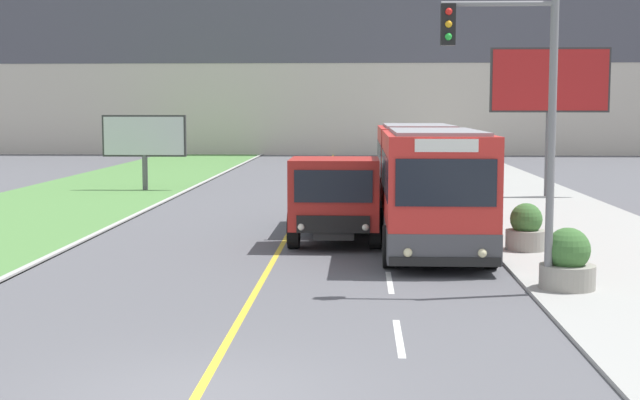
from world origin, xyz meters
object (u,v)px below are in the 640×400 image
(billboard_small, at_px, (144,138))
(planter_round_near, at_px, (568,262))
(traffic_light_mast, at_px, (520,99))
(city_bus, at_px, (425,181))
(billboard_large, at_px, (550,85))
(car_distant, at_px, (397,169))
(dump_truck, at_px, (336,199))
(planter_round_second, at_px, (526,229))

(billboard_small, distance_m, planter_round_near, 25.60)
(traffic_light_mast, bearing_deg, city_bus, 99.24)
(billboard_small, bearing_deg, billboard_large, -8.66)
(car_distant, bearing_deg, planter_round_near, -84.73)
(planter_round_near, bearing_deg, city_bus, 106.94)
(dump_truck, bearing_deg, planter_round_near, -53.82)
(dump_truck, bearing_deg, billboard_large, 55.60)
(planter_round_second, bearing_deg, city_bus, 130.83)
(dump_truck, distance_m, planter_round_near, 8.26)
(city_bus, xyz_separation_m, car_distant, (-0.05, 18.22, -0.92))
(city_bus, bearing_deg, planter_round_second, -49.17)
(city_bus, height_order, billboard_large, billboard_large)
(traffic_light_mast, relative_size, planter_round_near, 4.94)
(city_bus, relative_size, traffic_light_mast, 2.09)
(dump_truck, xyz_separation_m, car_distant, (2.48, 19.24, -0.51))
(dump_truck, distance_m, car_distant, 19.41)
(dump_truck, relative_size, billboard_large, 1.10)
(city_bus, distance_m, planter_round_second, 3.80)
(dump_truck, bearing_deg, traffic_light_mast, -60.90)
(billboard_large, bearing_deg, traffic_light_mast, -103.41)
(billboard_small, height_order, planter_round_second, billboard_small)
(planter_round_near, bearing_deg, traffic_light_mast, -169.94)
(planter_round_second, bearing_deg, billboard_small, 129.96)
(car_distant, height_order, billboard_small, billboard_small)
(billboard_large, bearing_deg, car_distant, 129.73)
(dump_truck, height_order, traffic_light_mast, traffic_light_mast)
(billboard_large, bearing_deg, planter_round_second, -103.76)
(city_bus, height_order, dump_truck, city_bus)
(planter_round_second, bearing_deg, dump_truck, 160.35)
(traffic_light_mast, bearing_deg, planter_round_second, 77.56)
(planter_round_second, bearing_deg, traffic_light_mast, -102.44)
(city_bus, xyz_separation_m, planter_round_near, (2.34, -7.67, -0.99))
(city_bus, bearing_deg, car_distant, 90.16)
(city_bus, xyz_separation_m, dump_truck, (-2.53, -1.02, -0.41))
(billboard_large, bearing_deg, city_bus, -117.50)
(billboard_small, xyz_separation_m, planter_round_near, (13.83, -21.48, -1.73))
(car_distant, bearing_deg, planter_round_second, -83.35)
(traffic_light_mast, xyz_separation_m, billboard_large, (4.54, 19.03, 0.72))
(city_bus, height_order, planter_round_second, city_bus)
(dump_truck, relative_size, billboard_small, 1.79)
(billboard_large, height_order, planter_round_near, billboard_large)
(city_bus, xyz_separation_m, billboard_small, (-11.50, 13.80, 0.75))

